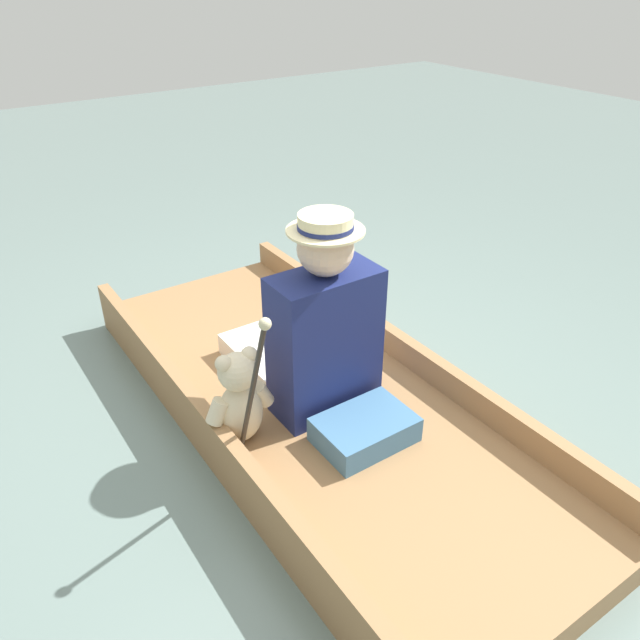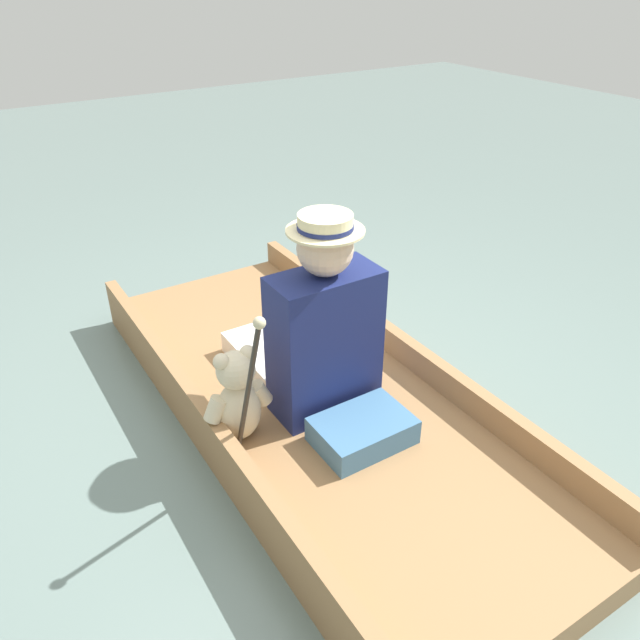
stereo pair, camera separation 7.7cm
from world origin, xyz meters
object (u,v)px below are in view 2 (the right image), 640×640
at_px(teddy_bear, 238,397).
at_px(walking_cane, 250,380).
at_px(seated_person, 314,333).
at_px(wine_glass, 349,331).

height_order(teddy_bear, walking_cane, walking_cane).
distance_m(seated_person, walking_cane, 0.56).
height_order(teddy_bear, wine_glass, teddy_bear).
distance_m(seated_person, wine_glass, 0.51).
bearing_deg(walking_cane, teddy_bear, 79.57).
xyz_separation_m(seated_person, walking_cane, (-0.46, -0.30, 0.11)).
relative_size(teddy_bear, wine_glass, 3.55).
bearing_deg(seated_person, wine_glass, 31.17).
height_order(seated_person, walking_cane, seated_person).
relative_size(seated_person, teddy_bear, 2.07).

